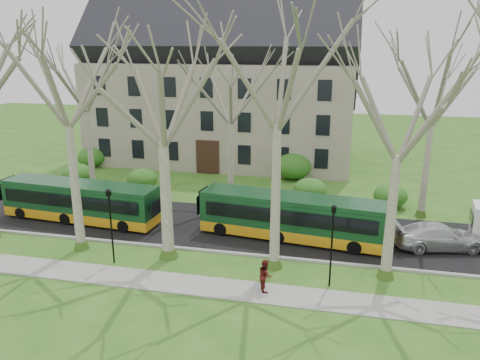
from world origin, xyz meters
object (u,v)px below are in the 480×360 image
bus_lead (81,201)px  sedan (439,236)px  pedestrian_b (265,275)px  bus_follow (292,217)px

bus_lead → sedan: 23.41m
sedan → pedestrian_b: bearing=114.8°
bus_lead → pedestrian_b: 15.54m
bus_follow → bus_lead: bearing=-172.9°
bus_follow → pedestrian_b: bus_follow is taller
bus_lead → bus_follow: bus_follow is taller
sedan → pedestrian_b: 11.76m
bus_follow → sedan: bearing=9.4°
bus_lead → bus_follow: 14.58m
bus_lead → bus_follow: bearing=5.0°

